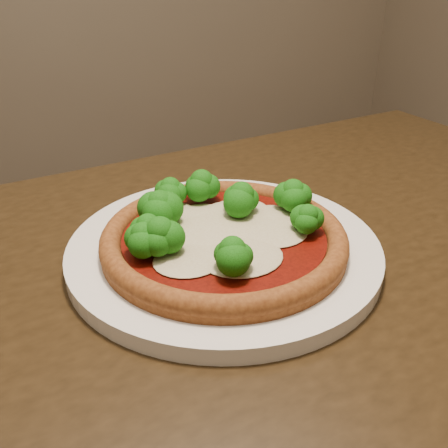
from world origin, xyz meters
name	(u,v)px	position (x,y,z in m)	size (l,w,h in m)	color
dining_table	(235,343)	(0.13, -0.19, 0.65)	(1.33, 0.89, 0.75)	black
plate	(224,248)	(0.13, -0.15, 0.76)	(0.35, 0.35, 0.02)	white
pizza	(220,231)	(0.13, -0.16, 0.79)	(0.27, 0.27, 0.06)	brown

